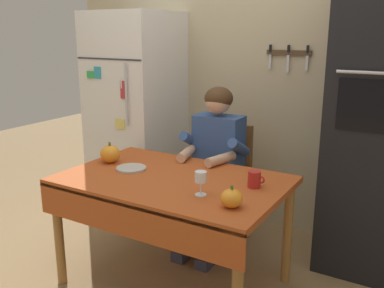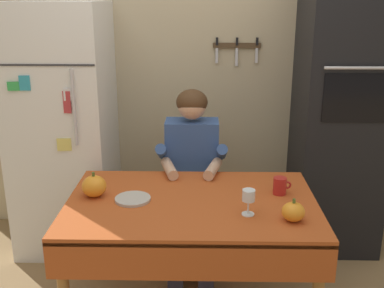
# 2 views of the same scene
# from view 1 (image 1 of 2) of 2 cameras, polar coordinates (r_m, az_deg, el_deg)

# --- Properties ---
(back_wall_assembly) EXTENTS (3.70, 0.13, 2.60)m
(back_wall_assembly) POSITION_cam_1_polar(r_m,az_deg,el_deg) (3.67, 8.91, 9.34)
(back_wall_assembly) COLOR #BCAD89
(back_wall_assembly) RESTS_ON ground
(refrigerator) EXTENTS (0.68, 0.71, 1.80)m
(refrigerator) POSITION_cam_1_polar(r_m,az_deg,el_deg) (3.89, -7.37, 3.74)
(refrigerator) COLOR white
(refrigerator) RESTS_ON ground
(wall_oven) EXTENTS (0.60, 0.64, 2.10)m
(wall_oven) POSITION_cam_1_polar(r_m,az_deg,el_deg) (3.12, 23.48, 2.71)
(wall_oven) COLOR black
(wall_oven) RESTS_ON ground
(dining_table) EXTENTS (1.40, 0.90, 0.74)m
(dining_table) POSITION_cam_1_polar(r_m,az_deg,el_deg) (2.73, -2.81, -6.29)
(dining_table) COLOR #9E6B33
(dining_table) RESTS_ON ground
(chair_behind_person) EXTENTS (0.40, 0.40, 0.93)m
(chair_behind_person) POSITION_cam_1_polar(r_m,az_deg,el_deg) (3.43, 4.40, -4.41)
(chair_behind_person) COLOR brown
(chair_behind_person) RESTS_ON ground
(seated_person) EXTENTS (0.47, 0.55, 1.25)m
(seated_person) POSITION_cam_1_polar(r_m,az_deg,el_deg) (3.20, 2.97, -1.56)
(seated_person) COLOR #38384C
(seated_person) RESTS_ON ground
(coffee_mug) EXTENTS (0.10, 0.08, 0.10)m
(coffee_mug) POSITION_cam_1_polar(r_m,az_deg,el_deg) (2.57, 8.30, -4.66)
(coffee_mug) COLOR #B2231E
(coffee_mug) RESTS_ON dining_table
(wine_glass) EXTENTS (0.07, 0.07, 0.14)m
(wine_glass) POSITION_cam_1_polar(r_m,az_deg,el_deg) (2.40, 1.18, -4.61)
(wine_glass) COLOR white
(wine_glass) RESTS_ON dining_table
(pumpkin_large) EXTENTS (0.12, 0.12, 0.12)m
(pumpkin_large) POSITION_cam_1_polar(r_m,az_deg,el_deg) (2.27, 5.28, -7.19)
(pumpkin_large) COLOR orange
(pumpkin_large) RESTS_ON dining_table
(pumpkin_medium) EXTENTS (0.14, 0.14, 0.15)m
(pumpkin_medium) POSITION_cam_1_polar(r_m,az_deg,el_deg) (3.06, -10.83, -1.31)
(pumpkin_medium) COLOR orange
(pumpkin_medium) RESTS_ON dining_table
(serving_tray) EXTENTS (0.20, 0.20, 0.02)m
(serving_tray) POSITION_cam_1_polar(r_m,az_deg,el_deg) (2.90, -8.09, -3.22)
(serving_tray) COLOR #B7B2A8
(serving_tray) RESTS_ON dining_table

